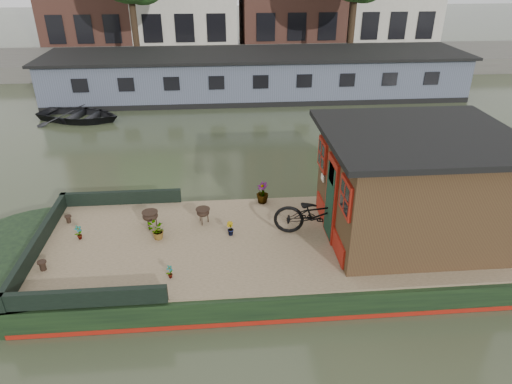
{
  "coord_description": "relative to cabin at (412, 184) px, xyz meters",
  "views": [
    {
      "loc": [
        -1.93,
        -8.54,
        6.31
      ],
      "look_at": [
        -1.18,
        0.5,
        1.58
      ],
      "focal_mm": 32.0,
      "sensor_mm": 36.0,
      "label": 1
    }
  ],
  "objects": [
    {
      "name": "potted_plant_e",
      "position": [
        -5.2,
        -1.24,
        -1.08
      ],
      "size": [
        0.17,
        0.19,
        0.29
      ],
      "primitive_type": "imported",
      "rotation": [
        0.0,
        0.0,
        1.01
      ],
      "color": "brown",
      "rests_on": "houseboat_deck"
    },
    {
      "name": "brazier_front",
      "position": [
        -5.8,
        0.7,
        -1.02
      ],
      "size": [
        0.4,
        0.4,
        0.42
      ],
      "primitive_type": null,
      "rotation": [
        0.0,
        0.0,
        -0.04
      ],
      "color": "black",
      "rests_on": "houseboat_deck"
    },
    {
      "name": "potted_plant_a",
      "position": [
        -7.34,
        0.33,
        -1.06
      ],
      "size": [
        0.2,
        0.22,
        0.34
      ],
      "primitive_type": "imported",
      "rotation": [
        0.0,
        0.0,
        1.01
      ],
      "color": "brown",
      "rests_on": "houseboat_deck"
    },
    {
      "name": "quay",
      "position": [
        -2.19,
        20.5,
        -1.43
      ],
      "size": [
        60.0,
        6.0,
        0.9
      ],
      "primitive_type": "cube",
      "color": "#47443F",
      "rests_on": "ground"
    },
    {
      "name": "houseboat_deck",
      "position": [
        -2.19,
        0.0,
        -1.25
      ],
      "size": [
        11.8,
        3.8,
        0.05
      ],
      "primitive_type": "cube",
      "color": "#8A7655",
      "rests_on": "houseboat_hull"
    },
    {
      "name": "bow_bulwark",
      "position": [
        -7.25,
        0.0,
        -1.05
      ],
      "size": [
        3.0,
        4.0,
        0.35
      ],
      "color": "black",
      "rests_on": "houseboat_deck"
    },
    {
      "name": "far_houseboat",
      "position": [
        -2.19,
        14.0,
        -0.91
      ],
      "size": [
        20.4,
        4.4,
        2.11
      ],
      "color": "#494F61",
      "rests_on": "ground"
    },
    {
      "name": "dinghy",
      "position": [
        -10.09,
        10.8,
        -1.51
      ],
      "size": [
        4.17,
        3.5,
        0.74
      ],
      "primitive_type": "imported",
      "rotation": [
        0.0,
        0.0,
        1.27
      ],
      "color": "black",
      "rests_on": "ground"
    },
    {
      "name": "bollard_port",
      "position": [
        -7.79,
        1.09,
        -1.14
      ],
      "size": [
        0.16,
        0.16,
        0.18
      ],
      "primitive_type": "cylinder",
      "color": "black",
      "rests_on": "houseboat_deck"
    },
    {
      "name": "cabin",
      "position": [
        0.0,
        0.0,
        0.0
      ],
      "size": [
        4.0,
        3.5,
        2.42
      ],
      "color": "#331F14",
      "rests_on": "houseboat_deck"
    },
    {
      "name": "houseboat_hull",
      "position": [
        -3.52,
        0.0,
        -1.6
      ],
      "size": [
        14.01,
        4.02,
        0.6
      ],
      "color": "black",
      "rests_on": "ground"
    },
    {
      "name": "bollard_stbd",
      "position": [
        -7.79,
        -0.76,
        -1.12
      ],
      "size": [
        0.18,
        0.18,
        0.21
      ],
      "primitive_type": "cylinder",
      "color": "black",
      "rests_on": "houseboat_deck"
    },
    {
      "name": "brazier_rear",
      "position": [
        -4.59,
        0.8,
        -1.04
      ],
      "size": [
        0.47,
        0.47,
        0.38
      ],
      "primitive_type": null,
      "rotation": [
        0.0,
        0.0,
        0.4
      ],
      "color": "black",
      "rests_on": "houseboat_deck"
    },
    {
      "name": "ground",
      "position": [
        -2.19,
        0.0,
        -1.88
      ],
      "size": [
        120.0,
        120.0,
        0.0
      ],
      "primitive_type": "plane",
      "color": "#2C3421",
      "rests_on": "ground"
    },
    {
      "name": "potted_plant_c",
      "position": [
        -5.6,
        0.18,
        -1.02
      ],
      "size": [
        0.5,
        0.48,
        0.42
      ],
      "primitive_type": "imported",
      "rotation": [
        0.0,
        0.0,
        3.71
      ],
      "color": "#B15B33",
      "rests_on": "houseboat_deck"
    },
    {
      "name": "potted_plant_b",
      "position": [
        -3.97,
        0.23,
        -1.07
      ],
      "size": [
        0.23,
        0.23,
        0.32
      ],
      "primitive_type": "imported",
      "rotation": [
        0.0,
        0.0,
        2.31
      ],
      "color": "brown",
      "rests_on": "houseboat_deck"
    },
    {
      "name": "potted_plant_d",
      "position": [
        -3.1,
        1.7,
        -0.95
      ],
      "size": [
        0.43,
        0.43,
        0.56
      ],
      "primitive_type": "imported",
      "rotation": [
        0.0,
        0.0,
        5.26
      ],
      "color": "maroon",
      "rests_on": "houseboat_deck"
    },
    {
      "name": "bicycle",
      "position": [
        -1.99,
        0.1,
        -0.7
      ],
      "size": [
        2.11,
        1.07,
        1.06
      ],
      "primitive_type": "imported",
      "rotation": [
        0.0,
        0.0,
        1.38
      ],
      "color": "black",
      "rests_on": "houseboat_deck"
    }
  ]
}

